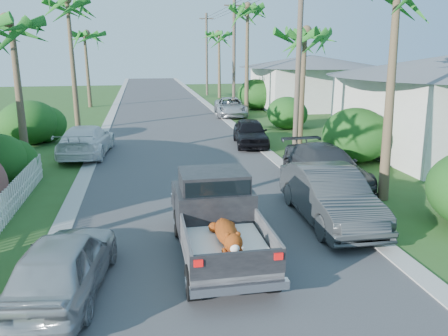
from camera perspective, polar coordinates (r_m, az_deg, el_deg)
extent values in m
plane|color=#2D4F1D|center=(9.11, 2.85, -18.50)|extent=(120.00, 120.00, 0.00)
cube|color=#38383A|center=(32.80, -7.32, 6.21)|extent=(8.00, 100.00, 0.02)
cube|color=#A5A39E|center=(32.84, -14.86, 5.88)|extent=(0.60, 100.00, 0.06)
cube|color=#A5A39E|center=(33.31, 0.13, 6.51)|extent=(0.60, 100.00, 0.06)
cylinder|color=black|center=(9.39, -4.08, -14.66)|extent=(0.28, 0.76, 0.76)
cylinder|color=black|center=(9.70, 6.24, -13.69)|extent=(0.28, 0.76, 0.76)
cylinder|color=black|center=(12.31, -5.84, -7.19)|extent=(0.28, 0.76, 0.76)
cylinder|color=black|center=(12.54, 1.97, -6.68)|extent=(0.28, 0.76, 0.76)
cube|color=slate|center=(9.96, 0.41, -11.22)|extent=(1.90, 2.40, 0.24)
cube|color=slate|center=(9.68, -5.02, -9.60)|extent=(0.06, 2.40, 0.55)
cube|color=slate|center=(10.00, 5.66, -8.78)|extent=(0.06, 2.40, 0.55)
cube|color=black|center=(8.78, 1.90, -12.44)|extent=(1.92, 0.08, 0.52)
cube|color=silver|center=(8.85, 2.11, -15.38)|extent=(1.98, 0.18, 0.18)
cube|color=red|center=(8.56, -3.38, -12.32)|extent=(0.18, 0.05, 0.14)
cube|color=red|center=(8.87, 7.13, -11.37)|extent=(0.18, 0.05, 0.14)
cube|color=black|center=(11.46, -1.35, -5.24)|extent=(1.94, 1.65, 1.10)
cube|color=black|center=(11.23, -1.37, -1.74)|extent=(1.70, 1.35, 0.55)
cube|color=black|center=(10.61, -0.79, -2.93)|extent=(1.60, 0.05, 0.45)
cube|color=black|center=(12.68, -2.26, -3.93)|extent=(1.94, 1.20, 0.80)
cube|color=white|center=(9.87, 0.41, -10.18)|extent=(1.70, 2.10, 0.16)
ellipsoid|color=#F35B14|center=(9.84, 0.30, -8.35)|extent=(0.48, 1.25, 0.43)
sphere|color=#F35B14|center=(9.14, 1.20, -9.73)|extent=(0.40, 0.40, 0.40)
ellipsoid|color=white|center=(9.88, 0.30, -8.88)|extent=(0.32, 0.86, 0.18)
imported|color=#313436|center=(13.53, 13.63, -3.53)|extent=(1.82, 4.94, 1.62)
imported|color=#2D2F32|center=(17.21, 13.12, 0.23)|extent=(2.37, 5.14, 1.46)
imported|color=black|center=(23.80, 3.46, 4.64)|extent=(2.15, 4.32, 1.41)
imported|color=#AFB1B6|center=(34.68, 0.85, 7.97)|extent=(2.85, 5.26, 1.40)
imported|color=#A4A7AB|center=(9.95, -20.22, -11.76)|extent=(2.17, 4.27, 1.39)
imported|color=white|center=(22.47, -17.52, 3.43)|extent=(2.61, 5.33, 1.49)
cone|color=brown|center=(20.09, -25.16, 8.19)|extent=(0.36, 0.61, 6.21)
cone|color=brown|center=(29.68, -19.13, 12.34)|extent=(0.36, 0.36, 8.00)
cone|color=brown|center=(41.67, -17.41, 12.02)|extent=(0.36, 0.75, 6.51)
cone|color=brown|center=(15.68, 20.91, 9.45)|extent=(0.36, 0.73, 7.51)
cone|color=brown|center=(23.98, 10.17, 10.04)|extent=(0.36, 0.54, 6.01)
cone|color=brown|center=(34.32, 3.02, 13.57)|extent=(0.36, 0.36, 8.20)
cone|color=brown|center=(48.11, -0.63, 13.20)|extent=(0.36, 0.63, 6.81)
ellipsoid|color=#134517|center=(26.39, -24.12, 5.47)|extent=(3.20, 3.52, 2.40)
ellipsoid|color=#134517|center=(21.07, 16.82, 4.14)|extent=(3.00, 3.30, 2.50)
ellipsoid|color=#134517|center=(29.18, 8.21, 7.14)|extent=(2.60, 2.86, 2.10)
ellipsoid|color=#134517|center=(38.81, 4.19, 9.59)|extent=(3.20, 3.52, 2.60)
cube|color=white|center=(14.27, -27.11, -5.15)|extent=(0.10, 11.00, 1.00)
cube|color=silver|center=(24.58, 26.78, 6.20)|extent=(8.00, 9.00, 3.80)
cube|color=silver|center=(40.32, 11.20, 10.27)|extent=(9.00, 8.00, 3.60)
cone|color=#595B60|center=(40.20, 11.38, 13.53)|extent=(6.48, 6.48, 1.00)
cylinder|color=brown|center=(21.68, 9.70, 13.51)|extent=(0.26, 0.26, 9.00)
cylinder|color=brown|center=(36.13, 1.31, 14.30)|extent=(0.26, 0.26, 9.00)
cube|color=brown|center=(36.29, 1.35, 20.47)|extent=(1.60, 0.10, 0.10)
cylinder|color=brown|center=(50.91, -2.27, 14.54)|extent=(0.26, 0.26, 9.00)
cube|color=brown|center=(51.02, -2.31, 18.92)|extent=(1.60, 0.10, 0.10)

